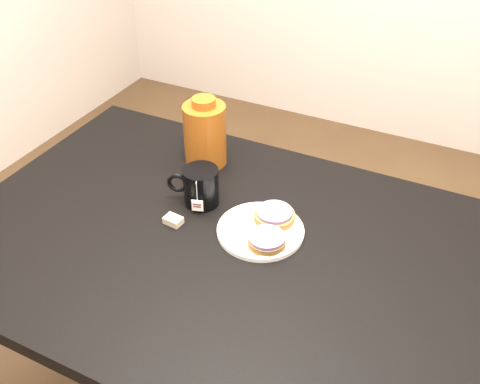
% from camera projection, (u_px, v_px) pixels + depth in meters
% --- Properties ---
extents(table, '(1.40, 0.90, 0.75)m').
position_uv_depth(table, '(234.00, 268.00, 1.34)').
color(table, black).
rests_on(table, ground_plane).
extents(plate, '(0.22, 0.22, 0.02)m').
position_uv_depth(plate, '(260.00, 230.00, 1.32)').
color(plate, white).
rests_on(plate, table).
extents(bagel_back, '(0.14, 0.14, 0.03)m').
position_uv_depth(bagel_back, '(274.00, 215.00, 1.34)').
color(bagel_back, brown).
rests_on(bagel_back, plate).
extents(bagel_front, '(0.10, 0.10, 0.03)m').
position_uv_depth(bagel_front, '(267.00, 240.00, 1.26)').
color(bagel_front, brown).
rests_on(bagel_front, plate).
extents(mug, '(0.15, 0.12, 0.10)m').
position_uv_depth(mug, '(200.00, 186.00, 1.39)').
color(mug, black).
rests_on(mug, table).
extents(teabag_pouch, '(0.05, 0.04, 0.02)m').
position_uv_depth(teabag_pouch, '(173.00, 220.00, 1.35)').
color(teabag_pouch, '#C6B793').
rests_on(teabag_pouch, table).
extents(bagel_package, '(0.16, 0.16, 0.21)m').
position_uv_depth(bagel_package, '(205.00, 134.00, 1.52)').
color(bagel_package, '#692F0D').
rests_on(bagel_package, table).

